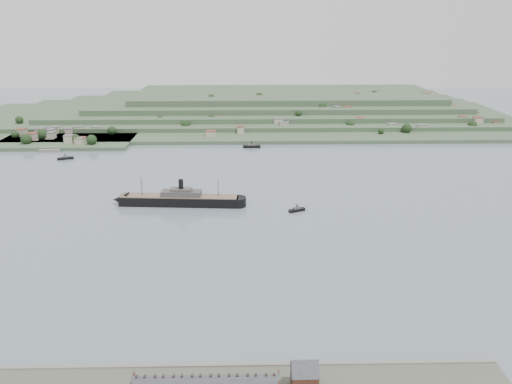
{
  "coord_description": "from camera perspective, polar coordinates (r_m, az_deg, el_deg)",
  "views": [
    {
      "loc": [
        5.62,
        -320.08,
        139.57
      ],
      "look_at": [
        12.95,
        30.0,
        14.44
      ],
      "focal_mm": 35.0,
      "sensor_mm": 36.0,
      "label": 1
    }
  ],
  "objects": [
    {
      "name": "steamship",
      "position": [
        390.1,
        -9.13,
        -0.84
      ],
      "size": [
        104.05,
        18.82,
        24.95
      ],
      "color": "black",
      "rests_on": "ground"
    },
    {
      "name": "ferry_west",
      "position": [
        544.73,
        -20.95,
        3.66
      ],
      "size": [
        16.59,
        9.33,
        6.0
      ],
      "color": "black",
      "rests_on": "ground"
    },
    {
      "name": "ground",
      "position": [
        349.23,
        -2.03,
        -3.91
      ],
      "size": [
        1400.0,
        1400.0,
        0.0
      ],
      "primitive_type": "plane",
      "color": "slate",
      "rests_on": "ground"
    },
    {
      "name": "far_peninsula",
      "position": [
        724.86,
        0.59,
        9.52
      ],
      "size": [
        760.0,
        309.0,
        30.0
      ],
      "color": "#3B5438",
      "rests_on": "ground"
    },
    {
      "name": "ferry_east",
      "position": [
        554.31,
        -0.49,
        5.27
      ],
      "size": [
        19.3,
        5.61,
        7.21
      ],
      "color": "black",
      "rests_on": "ground"
    },
    {
      "name": "gabled_building",
      "position": [
        205.19,
        5.55,
        -20.26
      ],
      "size": [
        10.4,
        10.18,
        14.09
      ],
      "color": "#4E291C",
      "rests_on": "ground"
    },
    {
      "name": "tugboat",
      "position": [
        375.03,
        4.7,
        -2.02
      ],
      "size": [
        13.06,
        8.42,
        5.76
      ],
      "color": "black",
      "rests_on": "ground"
    }
  ]
}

